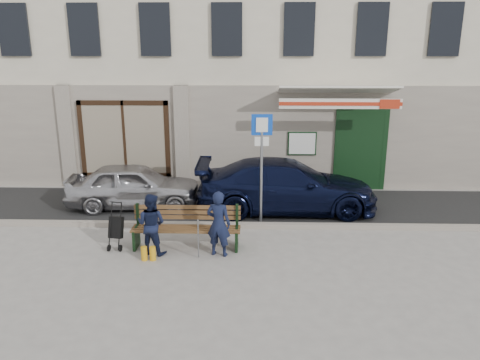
{
  "coord_description": "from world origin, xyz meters",
  "views": [
    {
      "loc": [
        0.79,
        -9.32,
        4.32
      ],
      "look_at": [
        0.48,
        1.6,
        1.2
      ],
      "focal_mm": 35.0,
      "sensor_mm": 36.0,
      "label": 1
    }
  ],
  "objects_px": {
    "car_navy": "(287,186)",
    "woman": "(151,224)",
    "car_silver": "(134,186)",
    "man": "(219,224)",
    "bench": "(184,228)",
    "parking_sign": "(262,151)",
    "stroller": "(116,228)"
  },
  "relations": [
    {
      "from": "woman",
      "to": "car_navy",
      "type": "bearing_deg",
      "value": -120.88
    },
    {
      "from": "parking_sign",
      "to": "woman",
      "type": "height_order",
      "value": "parking_sign"
    },
    {
      "from": "bench",
      "to": "parking_sign",
      "type": "bearing_deg",
      "value": 43.73
    },
    {
      "from": "man",
      "to": "bench",
      "type": "bearing_deg",
      "value": -9.95
    },
    {
      "from": "parking_sign",
      "to": "stroller",
      "type": "xyz_separation_m",
      "value": [
        -3.23,
        -1.7,
        -1.4
      ]
    },
    {
      "from": "car_silver",
      "to": "stroller",
      "type": "relative_size",
      "value": 3.53
    },
    {
      "from": "bench",
      "to": "man",
      "type": "bearing_deg",
      "value": -24.65
    },
    {
      "from": "bench",
      "to": "woman",
      "type": "bearing_deg",
      "value": -154.9
    },
    {
      "from": "man",
      "to": "stroller",
      "type": "height_order",
      "value": "man"
    },
    {
      "from": "stroller",
      "to": "car_silver",
      "type": "bearing_deg",
      "value": 105.55
    },
    {
      "from": "car_navy",
      "to": "woman",
      "type": "bearing_deg",
      "value": 131.95
    },
    {
      "from": "car_silver",
      "to": "car_navy",
      "type": "height_order",
      "value": "car_navy"
    },
    {
      "from": "car_navy",
      "to": "bench",
      "type": "bearing_deg",
      "value": 135.52
    },
    {
      "from": "car_silver",
      "to": "car_navy",
      "type": "relative_size",
      "value": 0.76
    },
    {
      "from": "bench",
      "to": "woman",
      "type": "height_order",
      "value": "woman"
    },
    {
      "from": "man",
      "to": "parking_sign",
      "type": "bearing_deg",
      "value": -100.05
    },
    {
      "from": "car_silver",
      "to": "bench",
      "type": "height_order",
      "value": "car_silver"
    },
    {
      "from": "car_navy",
      "to": "bench",
      "type": "xyz_separation_m",
      "value": [
        -2.43,
        -2.55,
        -0.24
      ]
    },
    {
      "from": "woman",
      "to": "stroller",
      "type": "relative_size",
      "value": 1.3
    },
    {
      "from": "car_navy",
      "to": "parking_sign",
      "type": "distance_m",
      "value": 1.63
    },
    {
      "from": "car_navy",
      "to": "car_silver",
      "type": "bearing_deg",
      "value": 87.04
    },
    {
      "from": "car_silver",
      "to": "parking_sign",
      "type": "bearing_deg",
      "value": -110.85
    },
    {
      "from": "car_silver",
      "to": "car_navy",
      "type": "distance_m",
      "value": 4.2
    },
    {
      "from": "car_navy",
      "to": "woman",
      "type": "relative_size",
      "value": 3.59
    },
    {
      "from": "car_silver",
      "to": "man",
      "type": "height_order",
      "value": "man"
    },
    {
      "from": "parking_sign",
      "to": "bench",
      "type": "distance_m",
      "value": 2.77
    },
    {
      "from": "car_silver",
      "to": "parking_sign",
      "type": "height_order",
      "value": "parking_sign"
    },
    {
      "from": "parking_sign",
      "to": "car_silver",
      "type": "bearing_deg",
      "value": 160.53
    },
    {
      "from": "woman",
      "to": "man",
      "type": "bearing_deg",
      "value": -165.98
    },
    {
      "from": "car_navy",
      "to": "man",
      "type": "bearing_deg",
      "value": 149.87
    },
    {
      "from": "bench",
      "to": "woman",
      "type": "distance_m",
      "value": 0.75
    },
    {
      "from": "car_silver",
      "to": "stroller",
      "type": "xyz_separation_m",
      "value": [
        0.26,
        -2.76,
        -0.16
      ]
    }
  ]
}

